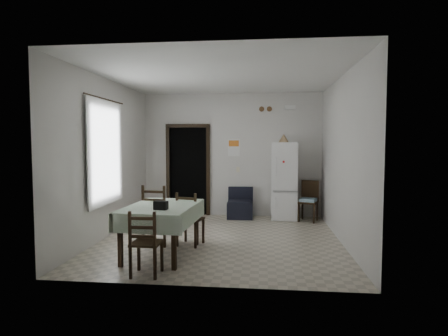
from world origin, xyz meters
name	(u,v)px	position (x,y,z in m)	size (l,w,h in m)	color
ground	(221,239)	(0.00, 0.00, 0.00)	(4.50, 4.50, 0.00)	#B0A590
ceiling	(221,76)	(0.00, 0.00, 2.90)	(4.20, 4.50, 0.02)	white
wall_back	(232,155)	(0.00, 2.25, 1.45)	(4.20, 0.02, 2.90)	silver
wall_front	(200,166)	(0.00, -2.25, 1.45)	(4.20, 0.02, 2.90)	silver
wall_left	(107,158)	(-2.10, 0.00, 1.45)	(0.02, 4.50, 2.90)	silver
wall_right	(342,159)	(2.10, 0.00, 1.45)	(0.02, 4.50, 2.90)	silver
doorway	(190,170)	(-1.05, 2.45, 1.06)	(1.06, 0.52, 2.22)	black
window_recess	(100,153)	(-2.15, -0.20, 1.55)	(0.10, 1.20, 1.60)	silver
curtain	(106,153)	(-2.04, -0.20, 1.55)	(0.02, 1.45, 1.85)	white
curtain_rod	(105,99)	(-2.03, -0.20, 2.50)	(0.02, 0.02, 1.60)	black
calendar	(234,148)	(0.05, 2.24, 1.62)	(0.28, 0.02, 0.40)	white
calendar_image	(234,143)	(0.05, 2.23, 1.72)	(0.24, 0.01, 0.14)	orange
light_switch	(238,170)	(0.15, 2.24, 1.10)	(0.08, 0.02, 0.12)	beige
vent_left	(262,109)	(0.70, 2.23, 2.52)	(0.12, 0.12, 0.03)	brown
vent_right	(269,109)	(0.88, 2.23, 2.52)	(0.12, 0.12, 0.03)	brown
emergency_light	(290,107)	(1.35, 2.21, 2.55)	(0.25, 0.07, 0.09)	white
fridge	(285,181)	(1.23, 1.93, 0.87)	(0.57, 0.57, 1.74)	white
tan_cone	(284,138)	(1.20, 1.97, 1.84)	(0.23, 0.23, 0.19)	tan
navy_seat	(240,203)	(0.22, 1.93, 0.35)	(0.58, 0.56, 0.70)	black
corner_chair	(308,201)	(1.74, 1.72, 0.45)	(0.39, 0.39, 0.90)	black
dining_table	(162,230)	(-0.80, -1.04, 0.39)	(0.98, 1.49, 0.77)	#A6BA9F
black_bag	(161,205)	(-0.71, -1.42, 0.84)	(0.19, 0.11, 0.12)	black
dining_chair_far_left	(158,214)	(-1.03, -0.44, 0.51)	(0.44, 0.44, 1.03)	black
dining_chair_far_right	(190,218)	(-0.47, -0.44, 0.45)	(0.39, 0.39, 0.91)	black
dining_chair_near_head	(146,242)	(-0.76, -1.93, 0.43)	(0.37, 0.37, 0.87)	black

